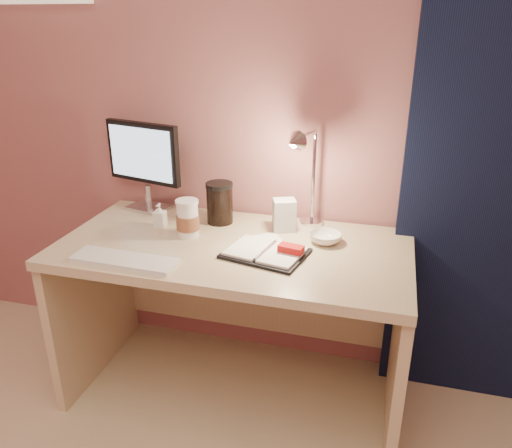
% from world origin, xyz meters
% --- Properties ---
extents(room, '(3.50, 3.50, 3.50)m').
position_xyz_m(room, '(0.95, 1.69, 1.14)').
color(room, '#C6B28E').
rests_on(room, ground).
extents(desk, '(1.40, 0.70, 0.73)m').
position_xyz_m(desk, '(0.00, 1.45, 0.50)').
color(desk, '#CDB591').
rests_on(desk, ground).
extents(monitor, '(0.38, 0.18, 0.41)m').
position_xyz_m(monitor, '(-0.51, 1.66, 0.98)').
color(monitor, silver).
rests_on(monitor, desk).
extents(keyboard, '(0.41, 0.13, 0.02)m').
position_xyz_m(keyboard, '(-0.34, 1.12, 0.74)').
color(keyboard, silver).
rests_on(keyboard, desk).
extents(planner, '(0.34, 0.28, 0.05)m').
position_xyz_m(planner, '(0.16, 1.32, 0.74)').
color(planner, black).
rests_on(planner, desk).
extents(paper_b, '(0.13, 0.13, 0.00)m').
position_xyz_m(paper_b, '(0.14, 1.37, 0.73)').
color(paper_b, white).
rests_on(paper_b, desk).
extents(paper_c, '(0.22, 0.22, 0.00)m').
position_xyz_m(paper_c, '(0.11, 1.42, 0.73)').
color(paper_c, white).
rests_on(paper_c, desk).
extents(coffee_cup, '(0.10, 0.10, 0.16)m').
position_xyz_m(coffee_cup, '(-0.21, 1.42, 0.80)').
color(coffee_cup, white).
rests_on(coffee_cup, desk).
extents(bowl, '(0.15, 0.15, 0.04)m').
position_xyz_m(bowl, '(0.35, 1.49, 0.75)').
color(bowl, white).
rests_on(bowl, desk).
extents(lotion_bottle, '(0.05, 0.05, 0.10)m').
position_xyz_m(lotion_bottle, '(-0.36, 1.47, 0.78)').
color(lotion_bottle, white).
rests_on(lotion_bottle, desk).
extents(dark_jar, '(0.11, 0.11, 0.16)m').
position_xyz_m(dark_jar, '(-0.13, 1.59, 0.81)').
color(dark_jar, black).
rests_on(dark_jar, desk).
extents(product_box, '(0.11, 0.10, 0.14)m').
position_xyz_m(product_box, '(0.17, 1.57, 0.80)').
color(product_box, beige).
rests_on(product_box, desk).
extents(desk_lamp, '(0.16, 0.27, 0.44)m').
position_xyz_m(desk_lamp, '(0.30, 1.57, 1.00)').
color(desk_lamp, silver).
rests_on(desk_lamp, desk).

